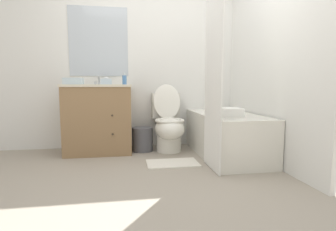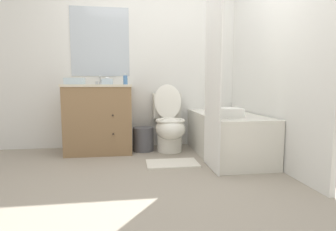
% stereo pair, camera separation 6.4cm
% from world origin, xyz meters
% --- Properties ---
extents(ground_plane, '(14.00, 14.00, 0.00)m').
position_xyz_m(ground_plane, '(0.00, 0.00, 0.00)').
color(ground_plane, gray).
extents(wall_back, '(8.00, 0.06, 2.50)m').
position_xyz_m(wall_back, '(-0.01, 1.56, 1.25)').
color(wall_back, silver).
rests_on(wall_back, ground_plane).
extents(wall_right, '(0.05, 2.53, 2.50)m').
position_xyz_m(wall_right, '(1.20, 0.77, 1.25)').
color(wall_right, silver).
rests_on(wall_right, ground_plane).
extents(vanity_cabinet, '(0.85, 0.60, 0.88)m').
position_xyz_m(vanity_cabinet, '(-0.75, 1.25, 0.45)').
color(vanity_cabinet, olive).
rests_on(vanity_cabinet, ground_plane).
extents(sink_faucet, '(0.14, 0.12, 0.12)m').
position_xyz_m(sink_faucet, '(-0.75, 1.46, 0.92)').
color(sink_faucet, silver).
rests_on(sink_faucet, vanity_cabinet).
extents(toilet, '(0.39, 0.69, 0.89)m').
position_xyz_m(toilet, '(0.16, 1.17, 0.35)').
color(toilet, silver).
rests_on(toilet, ground_plane).
extents(bathtub, '(0.67, 1.42, 0.53)m').
position_xyz_m(bathtub, '(0.83, 0.82, 0.27)').
color(bathtub, silver).
rests_on(bathtub, ground_plane).
extents(shower_curtain, '(0.02, 0.50, 2.02)m').
position_xyz_m(shower_curtain, '(0.48, 0.32, 1.01)').
color(shower_curtain, white).
rests_on(shower_curtain, ground_plane).
extents(wastebasket, '(0.28, 0.28, 0.32)m').
position_xyz_m(wastebasket, '(-0.18, 1.21, 0.16)').
color(wastebasket, '#4C4C51').
rests_on(wastebasket, ground_plane).
extents(tissue_box, '(0.14, 0.12, 0.10)m').
position_xyz_m(tissue_box, '(-0.64, 1.30, 0.92)').
color(tissue_box, silver).
rests_on(tissue_box, vanity_cabinet).
extents(soap_dispenser, '(0.06, 0.06, 0.15)m').
position_xyz_m(soap_dispenser, '(-0.41, 1.21, 0.95)').
color(soap_dispenser, '#4C7AB2').
rests_on(soap_dispenser, vanity_cabinet).
extents(hand_towel_folded, '(0.23, 0.16, 0.08)m').
position_xyz_m(hand_towel_folded, '(-1.02, 1.10, 0.92)').
color(hand_towel_folded, silver).
rests_on(hand_towel_folded, vanity_cabinet).
extents(bath_towel_folded, '(0.32, 0.25, 0.10)m').
position_xyz_m(bath_towel_folded, '(0.69, 0.48, 0.58)').
color(bath_towel_folded, white).
rests_on(bath_towel_folded, bathtub).
extents(bath_mat, '(0.57, 0.34, 0.02)m').
position_xyz_m(bath_mat, '(0.11, 0.56, 0.01)').
color(bath_mat, silver).
rests_on(bath_mat, ground_plane).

